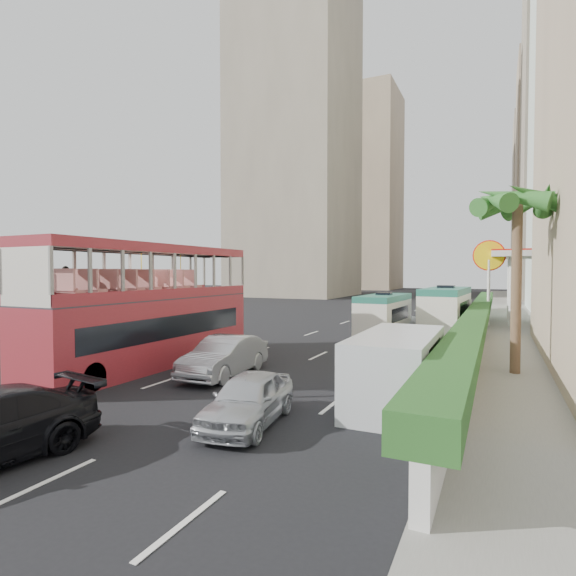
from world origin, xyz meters
The scene contains 18 objects.
ground_plane centered at (0.00, 0.00, 0.00)m, with size 200.00×200.00×0.00m, color black.
double_decker_bus centered at (-6.00, 0.00, 2.53)m, with size 2.50×11.00×5.06m, color maroon.
car_silver_lane_a centered at (-2.14, -0.29, 0.00)m, with size 1.57×4.50×1.48m, color #B9BCC1.
car_silver_lane_b centered at (1.41, -4.61, 0.00)m, with size 1.56×3.88×1.32m, color #B9BCC1.
van_asset centered at (1.25, 14.58, 0.00)m, with size 2.08×4.51×1.25m, color silver.
minibus_near centered at (1.09, 11.88, 1.29)m, with size 1.94×5.83×2.58m, color silver.
minibus_far centered at (4.28, 14.82, 1.47)m, with size 2.22×6.65×2.95m, color silver.
panel_van_near centered at (4.52, -1.22, 1.05)m, with size 2.11×5.27×2.11m, color silver.
panel_van_far centered at (4.13, 19.48, 1.07)m, with size 2.15×5.37×2.15m, color silver.
sidewalk centered at (9.00, 25.00, 0.09)m, with size 6.00×120.00×0.18m, color #99968C.
kerb_wall centered at (6.20, 14.00, 0.68)m, with size 0.30×44.00×1.00m, color silver.
hedge centered at (6.20, 14.00, 1.53)m, with size 1.10×44.00×0.70m, color #2D6626.
palm_tree centered at (7.80, 4.00, 3.38)m, with size 0.36×0.36×6.40m, color brown.
shell_station centered at (10.00, 23.00, 2.75)m, with size 6.50×8.00×5.50m, color silver.
tower_far_a centered at (17.00, 82.00, 22.00)m, with size 14.00×14.00×44.00m, color tan.
tower_far_b centered at (17.00, 104.00, 20.00)m, with size 14.00×14.00×40.00m, color gray.
tower_left_a centered at (-24.00, 55.00, 26.00)m, with size 18.00×18.00×52.00m, color gray.
tower_left_b centered at (-22.00, 90.00, 23.00)m, with size 16.00×16.00×46.00m, color tan.
Camera 1 is at (7.17, -14.53, 3.91)m, focal length 28.00 mm.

